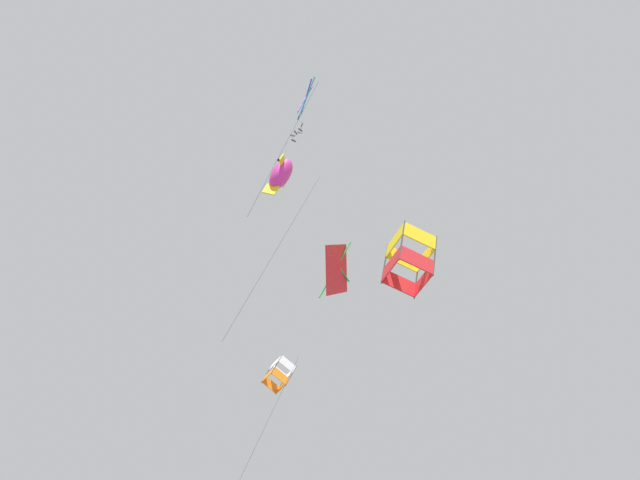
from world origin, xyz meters
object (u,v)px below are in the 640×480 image
at_px(kite_diamond_near_left, 306,100).
at_px(kite_fish_upper_right, 281,174).
at_px(kite_box_near_right, 279,375).
at_px(kite_diamond_far_centre, 337,269).
at_px(kite_box_mid_left, 409,259).

bearing_deg(kite_diamond_near_left, kite_fish_upper_right, 10.61).
relative_size(kite_fish_upper_right, kite_diamond_near_left, 1.09).
xyz_separation_m(kite_box_near_right, kite_diamond_far_centre, (-5.90, -7.27, -1.84)).
height_order(kite_fish_upper_right, kite_diamond_far_centre, kite_fish_upper_right).
distance_m(kite_fish_upper_right, kite_box_mid_left, 5.48).
bearing_deg(kite_diamond_far_centre, kite_diamond_near_left, 155.63).
bearing_deg(kite_box_mid_left, kite_diamond_far_centre, 87.56).
xyz_separation_m(kite_box_mid_left, kite_box_near_right, (3.53, 8.81, 0.46)).
distance_m(kite_fish_upper_right, kite_diamond_near_left, 3.47).
xyz_separation_m(kite_box_mid_left, kite_diamond_near_left, (-4.81, 1.10, 5.23)).
distance_m(kite_box_mid_left, kite_diamond_far_centre, 3.15).
height_order(kite_fish_upper_right, kite_box_near_right, kite_fish_upper_right).
xyz_separation_m(kite_diamond_near_left, kite_diamond_far_centre, (2.44, 0.44, -6.60)).
xyz_separation_m(kite_box_mid_left, kite_diamond_far_centre, (-2.37, 1.54, -1.38)).
distance_m(kite_box_near_right, kite_diamond_near_left, 12.32).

